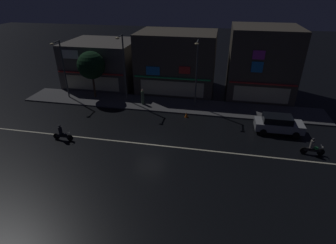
{
  "coord_description": "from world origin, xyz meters",
  "views": [
    {
      "loc": [
        5.31,
        -18.9,
        12.46
      ],
      "look_at": [
        1.12,
        2.59,
        1.0
      ],
      "focal_mm": 28.36,
      "sensor_mm": 36.0,
      "label": 1
    }
  ],
  "objects_px": {
    "motorcycle_lead": "(313,148)",
    "motorcycle_following": "(62,134)",
    "pedestrian_on_sidewalk": "(143,97)",
    "streetlamp_mid": "(124,64)",
    "streetlamp_east": "(197,69)",
    "parked_car_near_kerb": "(278,124)",
    "streetlamp_west": "(62,65)",
    "traffic_cone": "(186,115)"
  },
  "relations": [
    {
      "from": "streetlamp_west",
      "to": "streetlamp_east",
      "type": "height_order",
      "value": "streetlamp_east"
    },
    {
      "from": "streetlamp_west",
      "to": "motorcycle_lead",
      "type": "distance_m",
      "value": 26.9
    },
    {
      "from": "streetlamp_east",
      "to": "pedestrian_on_sidewalk",
      "type": "bearing_deg",
      "value": -176.87
    },
    {
      "from": "motorcycle_lead",
      "to": "traffic_cone",
      "type": "bearing_deg",
      "value": 157.63
    },
    {
      "from": "pedestrian_on_sidewalk",
      "to": "motorcycle_lead",
      "type": "xyz_separation_m",
      "value": [
        16.27,
        -6.96,
        -0.32
      ]
    },
    {
      "from": "streetlamp_west",
      "to": "streetlamp_east",
      "type": "distance_m",
      "value": 15.39
    },
    {
      "from": "streetlamp_east",
      "to": "motorcycle_lead",
      "type": "distance_m",
      "value": 13.21
    },
    {
      "from": "parked_car_near_kerb",
      "to": "streetlamp_east",
      "type": "bearing_deg",
      "value": 154.28
    },
    {
      "from": "traffic_cone",
      "to": "pedestrian_on_sidewalk",
      "type": "bearing_deg",
      "value": 158.11
    },
    {
      "from": "streetlamp_west",
      "to": "motorcycle_following",
      "type": "height_order",
      "value": "streetlamp_west"
    },
    {
      "from": "streetlamp_west",
      "to": "motorcycle_following",
      "type": "distance_m",
      "value": 10.59
    },
    {
      "from": "motorcycle_lead",
      "to": "motorcycle_following",
      "type": "relative_size",
      "value": 1.0
    },
    {
      "from": "streetlamp_east",
      "to": "motorcycle_following",
      "type": "relative_size",
      "value": 3.87
    },
    {
      "from": "pedestrian_on_sidewalk",
      "to": "streetlamp_mid",
      "type": "bearing_deg",
      "value": 54.39
    },
    {
      "from": "pedestrian_on_sidewalk",
      "to": "motorcycle_following",
      "type": "height_order",
      "value": "pedestrian_on_sidewalk"
    },
    {
      "from": "parked_car_near_kerb",
      "to": "motorcycle_lead",
      "type": "height_order",
      "value": "parked_car_near_kerb"
    },
    {
      "from": "streetlamp_mid",
      "to": "motorcycle_lead",
      "type": "distance_m",
      "value": 20.2
    },
    {
      "from": "traffic_cone",
      "to": "parked_car_near_kerb",
      "type": "bearing_deg",
      "value": -9.56
    },
    {
      "from": "motorcycle_lead",
      "to": "pedestrian_on_sidewalk",
      "type": "bearing_deg",
      "value": 158.23
    },
    {
      "from": "streetlamp_west",
      "to": "pedestrian_on_sidewalk",
      "type": "bearing_deg",
      "value": -0.61
    },
    {
      "from": "streetlamp_east",
      "to": "motorcycle_following",
      "type": "bearing_deg",
      "value": -139.98
    },
    {
      "from": "parked_car_near_kerb",
      "to": "motorcycle_following",
      "type": "bearing_deg",
      "value": -164.77
    },
    {
      "from": "motorcycle_lead",
      "to": "motorcycle_following",
      "type": "xyz_separation_m",
      "value": [
        -21.2,
        -1.85,
        0.0
      ]
    },
    {
      "from": "streetlamp_mid",
      "to": "streetlamp_east",
      "type": "distance_m",
      "value": 8.06
    },
    {
      "from": "streetlamp_mid",
      "to": "motorcycle_following",
      "type": "xyz_separation_m",
      "value": [
        -2.81,
        -9.19,
        -3.95
      ]
    },
    {
      "from": "motorcycle_lead",
      "to": "motorcycle_following",
      "type": "bearing_deg",
      "value": -173.63
    },
    {
      "from": "streetlamp_mid",
      "to": "streetlamp_west",
      "type": "bearing_deg",
      "value": -177.74
    },
    {
      "from": "motorcycle_following",
      "to": "motorcycle_lead",
      "type": "bearing_deg",
      "value": 176.46
    },
    {
      "from": "streetlamp_mid",
      "to": "motorcycle_following",
      "type": "relative_size",
      "value": 4.0
    },
    {
      "from": "streetlamp_east",
      "to": "parked_car_near_kerb",
      "type": "relative_size",
      "value": 1.71
    },
    {
      "from": "pedestrian_on_sidewalk",
      "to": "traffic_cone",
      "type": "bearing_deg",
      "value": -137.17
    },
    {
      "from": "traffic_cone",
      "to": "streetlamp_east",
      "type": "bearing_deg",
      "value": 75.78
    },
    {
      "from": "streetlamp_mid",
      "to": "motorcycle_following",
      "type": "distance_m",
      "value": 10.39
    },
    {
      "from": "streetlamp_west",
      "to": "streetlamp_east",
      "type": "bearing_deg",
      "value": 0.84
    },
    {
      "from": "pedestrian_on_sidewalk",
      "to": "motorcycle_lead",
      "type": "bearing_deg",
      "value": -138.43
    },
    {
      "from": "streetlamp_east",
      "to": "traffic_cone",
      "type": "relative_size",
      "value": 13.37
    },
    {
      "from": "motorcycle_following",
      "to": "traffic_cone",
      "type": "relative_size",
      "value": 3.45
    },
    {
      "from": "parked_car_near_kerb",
      "to": "traffic_cone",
      "type": "height_order",
      "value": "parked_car_near_kerb"
    },
    {
      "from": "streetlamp_west",
      "to": "traffic_cone",
      "type": "relative_size",
      "value": 12.35
    },
    {
      "from": "pedestrian_on_sidewalk",
      "to": "motorcycle_lead",
      "type": "height_order",
      "value": "pedestrian_on_sidewalk"
    },
    {
      "from": "motorcycle_following",
      "to": "traffic_cone",
      "type": "xyz_separation_m",
      "value": [
        10.25,
        6.67,
        -0.36
      ]
    },
    {
      "from": "parked_car_near_kerb",
      "to": "motorcycle_lead",
      "type": "relative_size",
      "value": 2.26
    }
  ]
}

